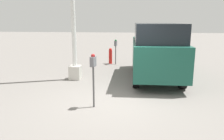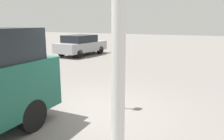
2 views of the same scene
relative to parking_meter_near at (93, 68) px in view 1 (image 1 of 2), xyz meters
The scene contains 6 objects.
ground_plane 1.27m from the parking_meter_near, 42.27° to the right, with size 80.00×80.00×0.00m, color slate.
parking_meter_near is the anchor object (origin of this frame).
parking_meter_far 6.10m from the parking_meter_near, ahead, with size 0.22×0.15×1.34m.
lamp_post 3.35m from the parking_meter_near, 25.50° to the left, with size 0.44×0.44×6.68m.
parked_van 3.89m from the parking_meter_near, 28.63° to the right, with size 4.74×1.96×2.21m.
fire_hydrant 6.31m from the parking_meter_near, ahead, with size 0.19×0.19×0.86m.
Camera 1 is at (-6.01, -0.72, 2.29)m, focal length 35.00 mm.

